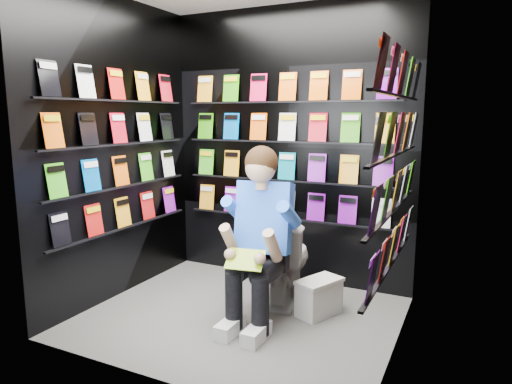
% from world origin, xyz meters
% --- Properties ---
extents(floor, '(2.40, 2.40, 0.00)m').
position_xyz_m(floor, '(0.00, 0.00, 0.00)').
color(floor, '#5E5E5C').
rests_on(floor, ground).
extents(wall_back, '(2.40, 0.04, 2.60)m').
position_xyz_m(wall_back, '(0.00, 1.00, 1.30)').
color(wall_back, black).
rests_on(wall_back, floor).
extents(wall_front, '(2.40, 0.04, 2.60)m').
position_xyz_m(wall_front, '(0.00, -1.00, 1.30)').
color(wall_front, black).
rests_on(wall_front, floor).
extents(wall_left, '(0.04, 2.00, 2.60)m').
position_xyz_m(wall_left, '(-1.20, 0.00, 1.30)').
color(wall_left, black).
rests_on(wall_left, floor).
extents(wall_right, '(0.04, 2.00, 2.60)m').
position_xyz_m(wall_right, '(1.20, 0.00, 1.30)').
color(wall_right, black).
rests_on(wall_right, floor).
extents(comics_back, '(2.10, 0.06, 1.37)m').
position_xyz_m(comics_back, '(0.00, 0.97, 1.31)').
color(comics_back, red).
rests_on(comics_back, wall_back).
extents(comics_left, '(0.06, 1.70, 1.37)m').
position_xyz_m(comics_left, '(-1.17, 0.00, 1.31)').
color(comics_left, red).
rests_on(comics_left, wall_left).
extents(comics_right, '(0.06, 1.70, 1.37)m').
position_xyz_m(comics_right, '(1.17, 0.00, 1.31)').
color(comics_right, red).
rests_on(comics_right, wall_right).
extents(toilet, '(0.54, 0.81, 0.73)m').
position_xyz_m(toilet, '(0.19, 0.48, 0.37)').
color(toilet, white).
rests_on(toilet, floor).
extents(longbox, '(0.33, 0.41, 0.27)m').
position_xyz_m(longbox, '(0.56, 0.32, 0.14)').
color(longbox, white).
rests_on(longbox, floor).
extents(longbox_lid, '(0.35, 0.44, 0.03)m').
position_xyz_m(longbox_lid, '(0.56, 0.32, 0.29)').
color(longbox_lid, white).
rests_on(longbox_lid, longbox).
extents(reader, '(0.70, 0.91, 1.52)m').
position_xyz_m(reader, '(0.19, 0.10, 0.80)').
color(reader, blue).
rests_on(reader, toilet).
extents(held_comic, '(0.30, 0.21, 0.12)m').
position_xyz_m(held_comic, '(0.19, -0.25, 0.58)').
color(held_comic, '#1A9C17').
rests_on(held_comic, reader).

